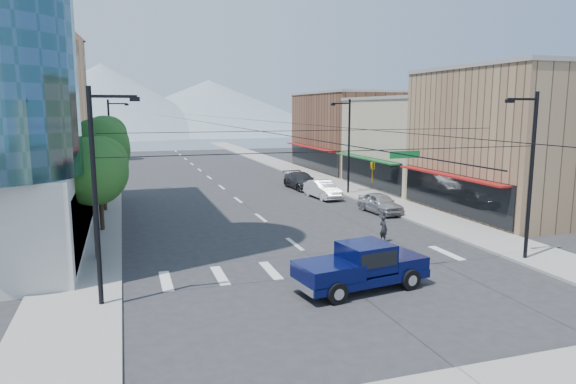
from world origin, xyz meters
The scene contains 21 objects.
ground centered at (0.00, 0.00, 0.00)m, with size 160.00×160.00×0.00m, color #28282B.
sidewalk_left centered at (-12.00, 40.00, 0.07)m, with size 4.00×120.00×0.15m, color gray.
sidewalk_right centered at (12.00, 40.00, 0.07)m, with size 4.00×120.00×0.15m, color gray.
shop_near centered at (20.00, 10.00, 5.50)m, with size 12.00×14.00×11.00m, color #8C6B4C.
shop_mid centered at (20.00, 24.00, 4.50)m, with size 12.00×14.00×9.00m, color tan.
shop_far centered at (20.00, 40.00, 5.00)m, with size 12.00×18.00×10.00m, color brown.
clock_tower centered at (-16.50, 62.00, 10.64)m, with size 4.80×4.80×20.40m.
mountain_left centered at (-15.00, 150.00, 11.00)m, with size 80.00×80.00×22.00m, color gray.
mountain_right centered at (20.00, 160.00, 9.00)m, with size 90.00×90.00×18.00m, color gray.
tree_near centered at (-11.07, 6.10, 4.99)m, with size 3.65×3.64×6.71m.
tree_midnear centered at (-11.07, 13.10, 5.59)m, with size 4.09×4.09×7.52m.
tree_midfar centered at (-11.07, 20.10, 4.99)m, with size 3.65×3.64×6.71m.
tree_far centered at (-11.07, 27.10, 5.59)m, with size 4.09×4.09×7.52m.
signal_rig centered at (0.19, -1.00, 4.64)m, with size 21.80×0.20×9.00m.
lamp_pole_nw centered at (-10.67, 30.00, 4.94)m, with size 2.00×0.25×9.00m.
lamp_pole_ne centered at (10.67, 22.00, 4.94)m, with size 2.00×0.25×9.00m.
pickup_truck centered at (0.36, -2.33, 1.10)m, with size 6.52×3.17×2.12m.
pedestrian centered at (5.40, 4.90, 0.81)m, with size 0.59×0.39×1.63m, color black.
parked_car_near centered at (9.40, 12.88, 0.79)m, with size 1.88×4.66×1.59m, color #98989C.
parked_car_mid centered at (7.60, 20.53, 0.82)m, with size 1.73×4.95×1.63m, color white.
parked_car_far centered at (7.60, 26.47, 0.83)m, with size 2.33×5.73×1.66m, color #27282A.
Camera 1 is at (-9.64, -22.60, 8.12)m, focal length 32.00 mm.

